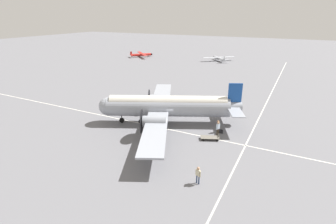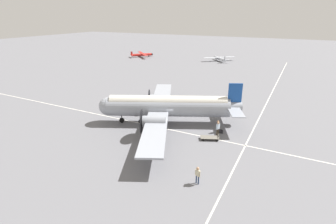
{
  "view_description": "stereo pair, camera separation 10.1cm",
  "coord_description": "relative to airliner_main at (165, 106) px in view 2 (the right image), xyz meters",
  "views": [
    {
      "loc": [
        -15.15,
        29.75,
        14.17
      ],
      "look_at": [
        0.0,
        0.0,
        1.66
      ],
      "focal_mm": 28.0,
      "sensor_mm": 36.0,
      "label": 1
    },
    {
      "loc": [
        -15.24,
        29.7,
        14.17
      ],
      "look_at": [
        0.0,
        0.0,
        1.66
      ],
      "focal_mm": 28.0,
      "sensor_mm": 36.0,
      "label": 2
    }
  ],
  "objects": [
    {
      "name": "light_aircraft_taxiing",
      "position": [
        34.9,
        -49.09,
        -1.67
      ],
      "size": [
        8.56,
        8.34,
        2.06
      ],
      "rotation": [
        0.0,
        0.0,
        3.95
      ],
      "color": "#B2231E",
      "rests_on": "ground_plane"
    },
    {
      "name": "crew_foreground",
      "position": [
        -8.97,
        10.89,
        -1.47
      ],
      "size": [
        0.56,
        0.3,
        1.69
      ],
      "rotation": [
        0.0,
        0.0,
        2.83
      ],
      "color": "navy",
      "rests_on": "ground_plane"
    },
    {
      "name": "light_aircraft_distant",
      "position": [
        8.27,
        -53.1,
        -1.67
      ],
      "size": [
        8.78,
        8.21,
        2.05
      ],
      "rotation": [
        0.0,
        0.0,
        5.43
      ],
      "color": "#B7BCC6",
      "rests_on": "ground_plane"
    },
    {
      "name": "passenger_boarding",
      "position": [
        -7.63,
        0.49,
        -1.38
      ],
      "size": [
        0.37,
        0.57,
        1.84
      ],
      "rotation": [
        0.0,
        0.0,
        1.1
      ],
      "color": "#473D2D",
      "rests_on": "ground_plane"
    },
    {
      "name": "ground_plane",
      "position": [
        -0.37,
        -0.17,
        -2.51
      ],
      "size": [
        300.0,
        300.0,
        0.0
      ],
      "primitive_type": "plane",
      "color": "slate"
    },
    {
      "name": "ramp_agent",
      "position": [
        -7.35,
        -0.39,
        -1.51
      ],
      "size": [
        0.26,
        0.56,
        1.64
      ],
      "rotation": [
        0.0,
        0.0,
        1.58
      ],
      "color": "#2D2D33",
      "rests_on": "ground_plane"
    },
    {
      "name": "airliner_main",
      "position": [
        0.0,
        0.0,
        0.0
      ],
      "size": [
        18.99,
        24.79,
        5.75
      ],
      "rotation": [
        0.0,
        0.0,
        0.44
      ],
      "color": "#9399A3",
      "rests_on": "ground_plane"
    },
    {
      "name": "apron_line_eastwest",
      "position": [
        -0.37,
        1.61,
        -2.51
      ],
      "size": [
        120.0,
        0.16,
        0.01
      ],
      "color": "silver",
      "rests_on": "ground_plane"
    },
    {
      "name": "apron_line_northsouth",
      "position": [
        -11.3,
        -0.17,
        -2.51
      ],
      "size": [
        0.16,
        120.0,
        0.01
      ],
      "color": "silver",
      "rests_on": "ground_plane"
    },
    {
      "name": "suitcase_near_door",
      "position": [
        -7.83,
        -0.32,
        -2.27
      ],
      "size": [
        0.49,
        0.14,
        0.52
      ],
      "color": "#232328",
      "rests_on": "ground_plane"
    },
    {
      "name": "baggage_cart",
      "position": [
        -7.15,
        2.0,
        -2.23
      ],
      "size": [
        2.45,
        1.83,
        0.56
      ],
      "rotation": [
        0.0,
        0.0,
        0.41
      ],
      "color": "#6B665B",
      "rests_on": "ground_plane"
    }
  ]
}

